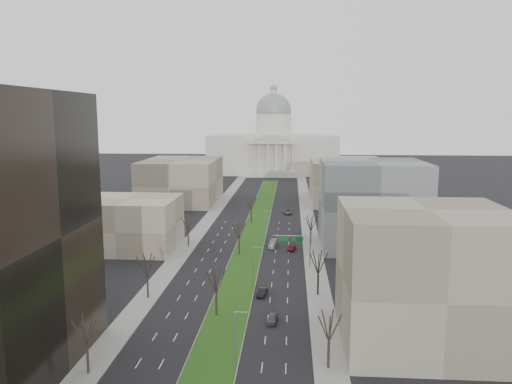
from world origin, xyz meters
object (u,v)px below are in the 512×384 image
at_px(car_black, 262,292).
at_px(box_van, 273,244).
at_px(car_grey_far, 288,212).
at_px(car_red, 292,248).
at_px(car_grey_near, 272,318).

xyz_separation_m(car_black, box_van, (0.68, 38.26, 0.21)).
xyz_separation_m(car_grey_far, box_van, (-3.76, -47.46, 0.16)).
xyz_separation_m(car_red, car_grey_far, (-1.53, 50.59, 0.11)).
height_order(car_black, car_red, car_black).
distance_m(car_black, box_van, 38.27).
distance_m(car_black, car_red, 35.63).
bearing_deg(car_grey_far, car_black, -98.27).
bearing_deg(car_grey_far, box_van, -99.83).
bearing_deg(car_grey_far, car_grey_near, -96.39).
bearing_deg(car_red, car_black, -91.60).
relative_size(car_grey_near, car_grey_far, 0.77).
height_order(car_black, box_van, box_van).
bearing_deg(box_van, car_black, -84.85).
bearing_deg(box_van, car_grey_far, 91.64).
relative_size(car_black, box_van, 0.65).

